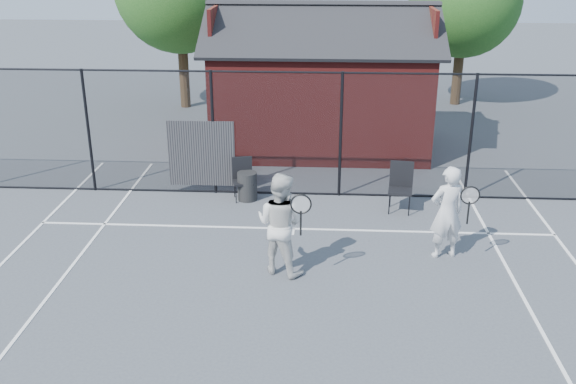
# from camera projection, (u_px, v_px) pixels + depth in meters

# --- Properties ---
(ground) EXTENTS (80.00, 80.00, 0.00)m
(ground) POSITION_uv_depth(u_px,v_px,m) (285.00, 303.00, 10.92)
(ground) COLOR #464B50
(ground) RESTS_ON ground
(court_lines) EXTENTS (11.02, 18.00, 0.01)m
(court_lines) POSITION_uv_depth(u_px,v_px,m) (279.00, 349.00, 9.69)
(court_lines) COLOR white
(court_lines) RESTS_ON ground
(fence) EXTENTS (22.04, 3.00, 3.00)m
(fence) POSITION_uv_depth(u_px,v_px,m) (285.00, 137.00, 15.04)
(fence) COLOR black
(fence) RESTS_ON ground
(clubhouse) EXTENTS (6.50, 4.36, 4.19)m
(clubhouse) POSITION_uv_depth(u_px,v_px,m) (321.00, 93.00, 18.65)
(clubhouse) COLOR maroon
(clubhouse) RESTS_ON ground
(tree_right) EXTENTS (3.97, 3.97, 5.70)m
(tree_right) POSITION_uv_depth(u_px,v_px,m) (465.00, 1.00, 22.72)
(tree_right) COLOR #302413
(tree_right) RESTS_ON ground
(player_front) EXTENTS (0.88, 0.69, 1.86)m
(player_front) POSITION_uv_depth(u_px,v_px,m) (447.00, 212.00, 12.19)
(player_front) COLOR silver
(player_front) RESTS_ON ground
(player_back) EXTENTS (1.16, 1.06, 1.93)m
(player_back) POSITION_uv_depth(u_px,v_px,m) (280.00, 224.00, 11.62)
(player_back) COLOR silver
(player_back) RESTS_ON ground
(chair_left) EXTENTS (0.57, 0.58, 0.98)m
(chair_left) POSITION_uv_depth(u_px,v_px,m) (243.00, 180.00, 15.08)
(chair_left) COLOR black
(chair_left) RESTS_ON ground
(chair_right) EXTENTS (0.60, 0.62, 1.10)m
(chair_right) POSITION_uv_depth(u_px,v_px,m) (400.00, 189.00, 14.40)
(chair_right) COLOR black
(chair_right) RESTS_ON ground
(waste_bin) EXTENTS (0.52, 0.52, 0.68)m
(waste_bin) POSITION_uv_depth(u_px,v_px,m) (247.00, 186.00, 15.13)
(waste_bin) COLOR black
(waste_bin) RESTS_ON ground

